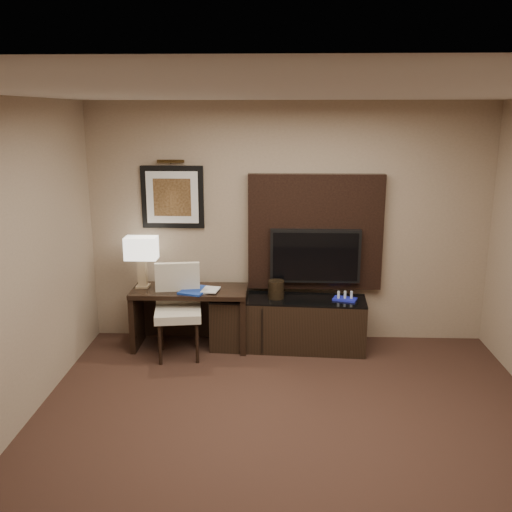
{
  "coord_description": "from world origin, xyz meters",
  "views": [
    {
      "loc": [
        -0.13,
        -3.82,
        2.58
      ],
      "look_at": [
        -0.34,
        1.8,
        1.15
      ],
      "focal_mm": 40.0,
      "sensor_mm": 36.0,
      "label": 1
    }
  ],
  "objects_px": {
    "tv": "(315,256)",
    "desk_phone": "(169,284)",
    "ice_bucket": "(276,289)",
    "minibar_tray": "(345,296)",
    "desk": "(190,318)",
    "table_lamp": "(142,263)",
    "credenza": "(288,323)",
    "desk_chair": "(178,312)"
  },
  "relations": [
    {
      "from": "table_lamp",
      "to": "ice_bucket",
      "type": "xyz_separation_m",
      "value": [
        1.49,
        -0.06,
        -0.27
      ]
    },
    {
      "from": "desk",
      "to": "credenza",
      "type": "distance_m",
      "value": 1.09
    },
    {
      "from": "table_lamp",
      "to": "desk_phone",
      "type": "relative_size",
      "value": 2.55
    },
    {
      "from": "desk_phone",
      "to": "ice_bucket",
      "type": "distance_m",
      "value": 1.18
    },
    {
      "from": "desk_phone",
      "to": "minibar_tray",
      "type": "height_order",
      "value": "desk_phone"
    },
    {
      "from": "tv",
      "to": "ice_bucket",
      "type": "bearing_deg",
      "value": -156.99
    },
    {
      "from": "credenza",
      "to": "tv",
      "type": "relative_size",
      "value": 1.7
    },
    {
      "from": "desk_chair",
      "to": "desk_phone",
      "type": "height_order",
      "value": "desk_chair"
    },
    {
      "from": "desk_phone",
      "to": "credenza",
      "type": "bearing_deg",
      "value": -16.34
    },
    {
      "from": "desk",
      "to": "table_lamp",
      "type": "relative_size",
      "value": 2.29
    },
    {
      "from": "table_lamp",
      "to": "tv",
      "type": "bearing_deg",
      "value": 3.81
    },
    {
      "from": "desk",
      "to": "desk_phone",
      "type": "distance_m",
      "value": 0.46
    },
    {
      "from": "tv",
      "to": "desk_phone",
      "type": "distance_m",
      "value": 1.65
    },
    {
      "from": "credenza",
      "to": "tv",
      "type": "height_order",
      "value": "tv"
    },
    {
      "from": "desk_phone",
      "to": "ice_bucket",
      "type": "xyz_separation_m",
      "value": [
        1.18,
        0.01,
        -0.05
      ]
    },
    {
      "from": "credenza",
      "to": "table_lamp",
      "type": "height_order",
      "value": "table_lamp"
    },
    {
      "from": "tv",
      "to": "table_lamp",
      "type": "height_order",
      "value": "tv"
    },
    {
      "from": "credenza",
      "to": "ice_bucket",
      "type": "height_order",
      "value": "ice_bucket"
    },
    {
      "from": "desk",
      "to": "table_lamp",
      "type": "bearing_deg",
      "value": 173.33
    },
    {
      "from": "tv",
      "to": "table_lamp",
      "type": "distance_m",
      "value": 1.92
    },
    {
      "from": "tv",
      "to": "ice_bucket",
      "type": "distance_m",
      "value": 0.58
    },
    {
      "from": "table_lamp",
      "to": "ice_bucket",
      "type": "bearing_deg",
      "value": -2.15
    },
    {
      "from": "ice_bucket",
      "to": "minibar_tray",
      "type": "bearing_deg",
      "value": -3.06
    },
    {
      "from": "desk_phone",
      "to": "ice_bucket",
      "type": "relative_size",
      "value": 1.09
    },
    {
      "from": "credenza",
      "to": "tv",
      "type": "xyz_separation_m",
      "value": [
        0.3,
        0.19,
        0.73
      ]
    },
    {
      "from": "desk",
      "to": "tv",
      "type": "height_order",
      "value": "tv"
    },
    {
      "from": "desk_phone",
      "to": "desk",
      "type": "bearing_deg",
      "value": -16.23
    },
    {
      "from": "table_lamp",
      "to": "minibar_tray",
      "type": "distance_m",
      "value": 2.26
    },
    {
      "from": "desk",
      "to": "tv",
      "type": "relative_size",
      "value": 1.27
    },
    {
      "from": "desk_chair",
      "to": "ice_bucket",
      "type": "relative_size",
      "value": 5.08
    },
    {
      "from": "desk",
      "to": "desk_phone",
      "type": "relative_size",
      "value": 5.85
    },
    {
      "from": "tv",
      "to": "minibar_tray",
      "type": "height_order",
      "value": "tv"
    },
    {
      "from": "ice_bucket",
      "to": "minibar_tray",
      "type": "height_order",
      "value": "ice_bucket"
    },
    {
      "from": "desk_phone",
      "to": "minibar_tray",
      "type": "xyz_separation_m",
      "value": [
        1.94,
        -0.03,
        -0.1
      ]
    },
    {
      "from": "desk",
      "to": "minibar_tray",
      "type": "bearing_deg",
      "value": -1.1
    },
    {
      "from": "credenza",
      "to": "table_lamp",
      "type": "relative_size",
      "value": 3.07
    },
    {
      "from": "desk_chair",
      "to": "table_lamp",
      "type": "relative_size",
      "value": 1.82
    },
    {
      "from": "minibar_tray",
      "to": "desk_chair",
      "type": "bearing_deg",
      "value": -172.37
    },
    {
      "from": "desk_chair",
      "to": "desk_phone",
      "type": "relative_size",
      "value": 4.65
    },
    {
      "from": "desk",
      "to": "desk_phone",
      "type": "height_order",
      "value": "desk_phone"
    },
    {
      "from": "desk_chair",
      "to": "minibar_tray",
      "type": "relative_size",
      "value": 4.03
    },
    {
      "from": "desk",
      "to": "tv",
      "type": "bearing_deg",
      "value": 7.83
    }
  ]
}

